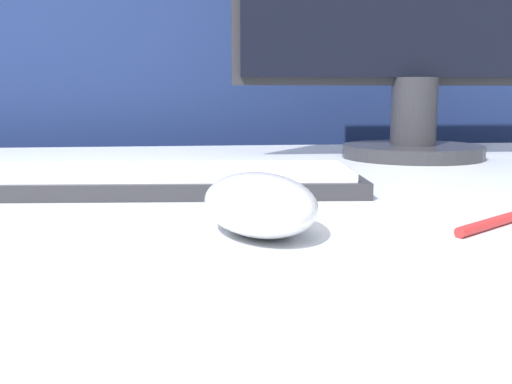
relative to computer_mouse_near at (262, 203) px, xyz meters
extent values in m
cube|color=navy|center=(-0.05, 0.86, -0.17)|extent=(5.00, 0.03, 1.19)
ellipsoid|color=silver|center=(0.00, 0.00, 0.00)|extent=(0.09, 0.13, 0.04)
cube|color=#28282D|center=(-0.09, 0.20, -0.01)|extent=(0.44, 0.16, 0.02)
cube|color=silver|center=(-0.09, 0.20, 0.00)|extent=(0.41, 0.14, 0.01)
cylinder|color=#28282D|center=(0.29, 0.47, -0.01)|extent=(0.21, 0.21, 0.02)
cylinder|color=#28282D|center=(0.29, 0.47, 0.05)|extent=(0.07, 0.07, 0.10)
cylinder|color=red|center=(0.20, 0.01, -0.02)|extent=(0.13, 0.10, 0.01)
camera|label=1|loc=(-0.05, -0.41, 0.08)|focal=42.00mm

